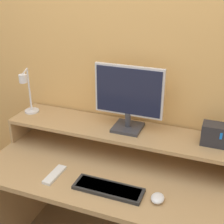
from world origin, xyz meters
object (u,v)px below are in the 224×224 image
at_px(monitor, 129,97).
at_px(router_dock, 214,134).
at_px(remote_control, 55,175).
at_px(keyboard, 108,189).
at_px(mouse, 158,198).
at_px(desk_lamp, 28,93).

relative_size(monitor, router_dock, 3.10).
bearing_deg(remote_control, keyboard, -1.19).
distance_m(keyboard, mouse, 0.26).
bearing_deg(desk_lamp, router_dock, 2.35).
bearing_deg(desk_lamp, remote_control, -42.16).
relative_size(router_dock, remote_control, 0.75).
bearing_deg(mouse, desk_lamp, 160.99).
relative_size(monitor, keyboard, 1.12).
bearing_deg(monitor, router_dock, -0.26).
bearing_deg(router_dock, desk_lamp, -177.65).
xyz_separation_m(monitor, desk_lamp, (-0.66, -0.05, -0.05)).
xyz_separation_m(keyboard, remote_control, (-0.32, 0.01, -0.00)).
bearing_deg(keyboard, desk_lamp, 153.91).
xyz_separation_m(monitor, remote_control, (-0.30, -0.38, -0.37)).
distance_m(desk_lamp, router_dock, 1.17).
distance_m(router_dock, keyboard, 0.65).
relative_size(desk_lamp, mouse, 3.70).
relative_size(desk_lamp, router_dock, 2.33).
xyz_separation_m(monitor, keyboard, (0.03, -0.39, -0.37)).
distance_m(mouse, remote_control, 0.58).
height_order(monitor, remote_control, monitor).
bearing_deg(keyboard, router_dock, 39.39).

